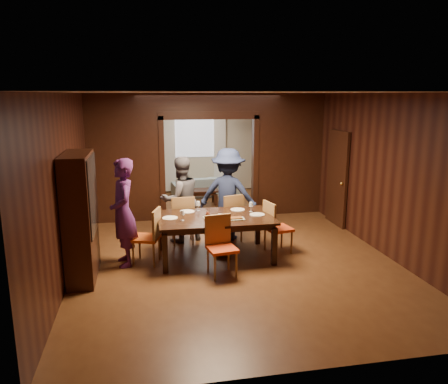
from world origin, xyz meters
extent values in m
plane|color=#563018|center=(0.00, 0.00, 0.00)|extent=(9.00, 9.00, 0.00)
cube|color=silver|center=(0.00, 0.00, 2.90)|extent=(5.50, 9.00, 0.02)
cube|color=black|center=(0.00, 4.50, 1.45)|extent=(5.50, 0.02, 2.90)
cube|color=black|center=(-2.75, 0.00, 1.45)|extent=(0.02, 9.00, 2.90)
cube|color=black|center=(2.75, 0.00, 1.45)|extent=(0.02, 9.00, 2.90)
cube|color=black|center=(-1.93, 1.60, 1.20)|extent=(1.65, 0.15, 2.40)
cube|color=black|center=(1.93, 1.60, 1.20)|extent=(1.65, 0.15, 2.40)
cube|color=black|center=(0.00, 1.60, 2.65)|extent=(5.50, 0.15, 0.50)
cube|color=beige|center=(0.00, 4.47, 1.45)|extent=(5.40, 0.04, 2.85)
imported|color=#4E1D56|center=(-1.89, -1.08, 0.92)|extent=(0.55, 0.74, 1.84)
imported|color=#525057|center=(-0.83, -0.01, 0.85)|extent=(0.98, 0.87, 1.70)
imported|color=#1A2341|center=(0.12, -0.06, 0.92)|extent=(1.36, 1.11, 1.84)
imported|color=#99BAC8|center=(0.24, 3.85, 0.28)|extent=(1.99, 0.95, 0.56)
imported|color=black|center=(-0.15, -0.94, 0.80)|extent=(0.37, 0.37, 0.09)
cube|color=black|center=(-0.31, -1.04, 0.38)|extent=(2.01, 1.25, 0.76)
cube|color=black|center=(0.01, 2.82, 0.20)|extent=(0.80, 0.50, 0.40)
cube|color=black|center=(-2.53, -1.50, 1.00)|extent=(0.40, 1.20, 2.00)
cube|color=black|center=(2.70, 0.50, 1.05)|extent=(0.06, 0.90, 2.10)
cube|color=silver|center=(0.00, 4.44, 1.70)|extent=(1.20, 0.03, 1.30)
cube|color=white|center=(-0.75, 4.40, 1.25)|extent=(0.35, 0.06, 2.40)
cube|color=white|center=(0.75, 4.40, 1.25)|extent=(0.35, 0.06, 2.40)
cylinder|color=white|center=(-1.11, -1.01, 0.77)|extent=(0.27, 0.27, 0.01)
cylinder|color=white|center=(-0.77, -0.64, 0.77)|extent=(0.27, 0.27, 0.01)
cylinder|color=silver|center=(0.17, -0.68, 0.77)|extent=(0.27, 0.27, 0.01)
cylinder|color=silver|center=(0.44, -1.08, 0.77)|extent=(0.27, 0.27, 0.01)
cylinder|color=white|center=(-0.31, -1.45, 0.77)|extent=(0.27, 0.27, 0.01)
cube|color=slate|center=(-0.39, -1.15, 0.78)|extent=(0.30, 0.20, 0.04)
cube|color=gray|center=(0.00, -1.28, 0.78)|extent=(0.30, 0.20, 0.04)
cylinder|color=silver|center=(-0.29, -1.40, 0.83)|extent=(0.07, 0.07, 0.14)
camera|label=1|loc=(-1.55, -8.37, 2.88)|focal=35.00mm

